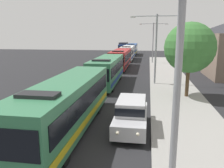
{
  "coord_description": "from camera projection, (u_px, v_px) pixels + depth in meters",
  "views": [
    {
      "loc": [
        3.3,
        -2.76,
        5.66
      ],
      "look_at": [
        0.63,
        14.22,
        1.95
      ],
      "focal_mm": 37.06,
      "sensor_mm": 36.0,
      "label": 1
    }
  ],
  "objects": [
    {
      "name": "streetlamp_far",
      "position": [
        153.0,
        38.0,
        44.87
      ],
      "size": [
        5.44,
        0.28,
        7.7
      ],
      "color": "gray",
      "rests_on": "sidewalk"
    },
    {
      "name": "bus_middle",
      "position": [
        121.0,
        58.0,
        38.79
      ],
      "size": [
        2.58,
        11.72,
        3.21
      ],
      "color": "maroon",
      "rests_on": "ground_plane"
    },
    {
      "name": "streetlamp_near",
      "position": [
        179.0,
        63.0,
        6.12
      ],
      "size": [
        5.63,
        0.28,
        7.75
      ],
      "color": "gray",
      "rests_on": "sidewalk"
    },
    {
      "name": "bus_second_in_line",
      "position": [
        107.0,
        70.0,
        26.29
      ],
      "size": [
        2.58,
        10.77,
        3.21
      ],
      "color": "#33724C",
      "rests_on": "ground_plane"
    },
    {
      "name": "box_truck_oncoming",
      "position": [
        123.0,
        47.0,
        72.28
      ],
      "size": [
        2.35,
        7.13,
        3.15
      ],
      "color": "navy",
      "rests_on": "ground_plane"
    },
    {
      "name": "bus_fourth_in_line",
      "position": [
        128.0,
        52.0,
        51.33
      ],
      "size": [
        2.58,
        10.79,
        3.21
      ],
      "color": "silver",
      "rests_on": "ground_plane"
    },
    {
      "name": "white_suv",
      "position": [
        131.0,
        113.0,
        13.82
      ],
      "size": [
        1.86,
        4.76,
        1.9
      ],
      "color": "#B7B7BC",
      "rests_on": "ground_plane"
    },
    {
      "name": "bus_rear",
      "position": [
        132.0,
        49.0,
        63.93
      ],
      "size": [
        2.58,
        11.27,
        3.21
      ],
      "color": "#284C8C",
      "rests_on": "ground_plane"
    },
    {
      "name": "streetlamp_mid",
      "position": [
        156.0,
        42.0,
        25.5
      ],
      "size": [
        5.74,
        0.28,
        7.65
      ],
      "color": "gray",
      "rests_on": "sidewalk"
    },
    {
      "name": "roadside_tree",
      "position": [
        190.0,
        48.0,
        20.11
      ],
      "size": [
        4.42,
        4.42,
        6.58
      ],
      "color": "#4C3823",
      "rests_on": "sidewalk"
    },
    {
      "name": "bus_lead",
      "position": [
        68.0,
        103.0,
        13.58
      ],
      "size": [
        2.58,
        11.93,
        3.21
      ],
      "color": "#33724C",
      "rests_on": "ground_plane"
    }
  ]
}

